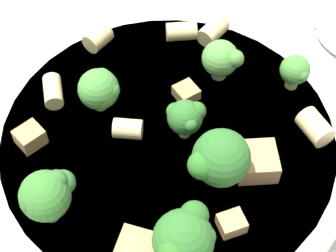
% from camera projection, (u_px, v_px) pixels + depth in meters
% --- Properties ---
extents(ground_plane, '(2.00, 2.00, 0.00)m').
position_uv_depth(ground_plane, '(168.00, 163.00, 0.43)').
color(ground_plane, beige).
extents(pasta_bowl, '(0.27, 0.27, 0.04)m').
position_uv_depth(pasta_bowl, '(168.00, 147.00, 0.41)').
color(pasta_bowl, silver).
rests_on(pasta_bowl, ground_plane).
extents(broccoli_floret_0, '(0.03, 0.03, 0.03)m').
position_uv_depth(broccoli_floret_0, '(185.00, 117.00, 0.39)').
color(broccoli_floret_0, '#93B766').
rests_on(broccoli_floret_0, pasta_bowl).
extents(broccoli_floret_1, '(0.02, 0.02, 0.03)m').
position_uv_depth(broccoli_floret_1, '(296.00, 71.00, 0.41)').
color(broccoli_floret_1, '#9EC175').
rests_on(broccoli_floret_1, pasta_bowl).
extents(broccoli_floret_2, '(0.03, 0.03, 0.03)m').
position_uv_depth(broccoli_floret_2, '(100.00, 89.00, 0.40)').
color(broccoli_floret_2, '#9EC175').
rests_on(broccoli_floret_2, pasta_bowl).
extents(broccoli_floret_3, '(0.04, 0.04, 0.04)m').
position_uv_depth(broccoli_floret_3, '(184.00, 239.00, 0.33)').
color(broccoli_floret_3, '#9EC175').
rests_on(broccoli_floret_3, pasta_bowl).
extents(broccoli_floret_4, '(0.03, 0.04, 0.04)m').
position_uv_depth(broccoli_floret_4, '(47.00, 195.00, 0.34)').
color(broccoli_floret_4, '#9EC175').
rests_on(broccoli_floret_4, pasta_bowl).
extents(broccoli_floret_5, '(0.04, 0.04, 0.05)m').
position_uv_depth(broccoli_floret_5, '(219.00, 158.00, 0.36)').
color(broccoli_floret_5, '#93B766').
rests_on(broccoli_floret_5, pasta_bowl).
extents(broccoli_floret_6, '(0.03, 0.03, 0.03)m').
position_uv_depth(broccoli_floret_6, '(222.00, 59.00, 0.42)').
color(broccoli_floret_6, '#84AD60').
rests_on(broccoli_floret_6, pasta_bowl).
extents(rigatoni_0, '(0.03, 0.03, 0.01)m').
position_uv_depth(rigatoni_0, '(182.00, 31.00, 0.45)').
color(rigatoni_0, '#E0C67F').
rests_on(rigatoni_0, pasta_bowl).
extents(rigatoni_1, '(0.02, 0.02, 0.02)m').
position_uv_depth(rigatoni_1, '(98.00, 38.00, 0.45)').
color(rigatoni_1, '#E0C67F').
rests_on(rigatoni_1, pasta_bowl).
extents(rigatoni_2, '(0.02, 0.02, 0.01)m').
position_uv_depth(rigatoni_2, '(128.00, 129.00, 0.39)').
color(rigatoni_2, '#E0C67F').
rests_on(rigatoni_2, pasta_bowl).
extents(rigatoni_3, '(0.03, 0.02, 0.01)m').
position_uv_depth(rigatoni_3, '(53.00, 91.00, 0.42)').
color(rigatoni_3, '#E0C67F').
rests_on(rigatoni_3, pasta_bowl).
extents(rigatoni_4, '(0.02, 0.03, 0.02)m').
position_uv_depth(rigatoni_4, '(213.00, 31.00, 0.45)').
color(rigatoni_4, '#E0C67F').
rests_on(rigatoni_4, pasta_bowl).
extents(rigatoni_5, '(0.03, 0.02, 0.02)m').
position_uv_depth(rigatoni_5, '(315.00, 127.00, 0.39)').
color(rigatoni_5, '#E0C67F').
rests_on(rigatoni_5, pasta_bowl).
extents(chicken_chunk_0, '(0.02, 0.02, 0.01)m').
position_uv_depth(chicken_chunk_0, '(30.00, 137.00, 0.39)').
color(chicken_chunk_0, '#A87A4C').
rests_on(chicken_chunk_0, pasta_bowl).
extents(chicken_chunk_1, '(0.04, 0.04, 0.02)m').
position_uv_depth(chicken_chunk_1, '(256.00, 162.00, 0.38)').
color(chicken_chunk_1, tan).
rests_on(chicken_chunk_1, pasta_bowl).
extents(chicken_chunk_2, '(0.02, 0.02, 0.01)m').
position_uv_depth(chicken_chunk_2, '(232.00, 223.00, 0.35)').
color(chicken_chunk_2, tan).
rests_on(chicken_chunk_2, pasta_bowl).
extents(chicken_chunk_4, '(0.02, 0.02, 0.01)m').
position_uv_depth(chicken_chunk_4, '(186.00, 92.00, 0.42)').
color(chicken_chunk_4, '#A87A4C').
rests_on(chicken_chunk_4, pasta_bowl).
extents(spoon, '(0.18, 0.04, 0.01)m').
position_uv_depth(spoon, '(324.00, 27.00, 0.51)').
color(spoon, silver).
rests_on(spoon, ground_plane).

